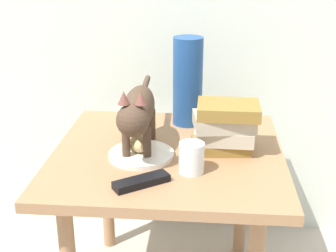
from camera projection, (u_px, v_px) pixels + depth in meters
side_table at (168, 172)px, 1.45m from camera, size 0.69×0.67×0.53m
plate at (141, 154)px, 1.38m from camera, size 0.19×0.19×0.01m
bread_roll at (139, 143)px, 1.38m from camera, size 0.10×0.09×0.05m
cat at (138, 111)px, 1.36m from camera, size 0.10×0.48×0.23m
book_stack at (224, 126)px, 1.40m from camera, size 0.20×0.15×0.15m
green_vase at (188, 82)px, 1.59m from camera, size 0.10×0.10×0.30m
candle_jar at (191, 159)px, 1.28m from camera, size 0.07×0.07×0.08m
tv_remote at (141, 182)px, 1.22m from camera, size 0.15×0.12×0.02m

